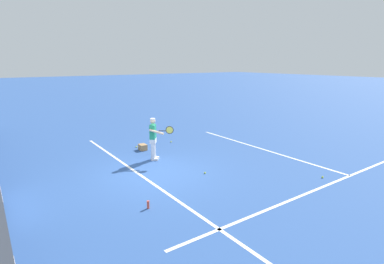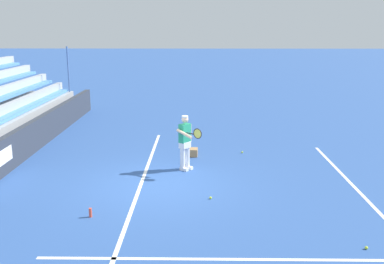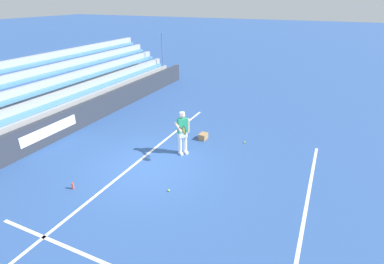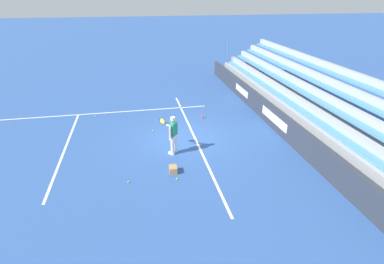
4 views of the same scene
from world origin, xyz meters
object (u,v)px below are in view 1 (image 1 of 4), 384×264
(tennis_ball_by_box, at_px, (171,142))
(water_bottle, at_px, (148,205))
(tennis_ball_far_right, at_px, (323,177))
(ball_box_cardboard, at_px, (143,147))
(tennis_ball_on_baseline, at_px, (136,147))
(tennis_ball_near_player, at_px, (205,173))
(tennis_player, at_px, (154,138))

(tennis_ball_by_box, xyz_separation_m, water_bottle, (5.54, -4.09, 0.08))
(water_bottle, bearing_deg, tennis_ball_far_right, 75.91)
(ball_box_cardboard, height_order, tennis_ball_far_right, ball_box_cardboard)
(tennis_ball_on_baseline, bearing_deg, tennis_ball_near_player, 7.25)
(water_bottle, bearing_deg, tennis_ball_on_baseline, 158.13)
(tennis_ball_on_baseline, distance_m, water_bottle, 6.13)
(tennis_ball_far_right, relative_size, water_bottle, 0.30)
(tennis_ball_near_player, bearing_deg, tennis_ball_on_baseline, -172.75)
(ball_box_cardboard, bearing_deg, tennis_ball_far_right, 28.23)
(tennis_ball_near_player, bearing_deg, tennis_player, -163.63)
(tennis_player, bearing_deg, tennis_ball_on_baseline, 175.86)
(tennis_ball_far_right, distance_m, water_bottle, 6.11)
(tennis_player, xyz_separation_m, water_bottle, (3.63, -2.13, -0.78))
(tennis_player, distance_m, tennis_ball_by_box, 2.87)
(tennis_ball_near_player, height_order, tennis_ball_on_baseline, same)
(ball_box_cardboard, relative_size, tennis_ball_on_baseline, 6.06)
(tennis_ball_by_box, relative_size, water_bottle, 0.30)
(tennis_player, height_order, tennis_ball_by_box, tennis_player)
(tennis_player, bearing_deg, tennis_ball_near_player, 16.37)
(water_bottle, bearing_deg, tennis_player, 149.58)
(tennis_ball_far_right, bearing_deg, tennis_ball_by_box, -165.36)
(tennis_ball_by_box, bearing_deg, tennis_ball_far_right, 14.64)
(tennis_ball_near_player, bearing_deg, water_bottle, -67.72)
(tennis_ball_far_right, height_order, tennis_ball_near_player, same)
(tennis_ball_far_right, bearing_deg, tennis_player, -143.47)
(tennis_ball_near_player, bearing_deg, tennis_ball_by_box, 164.22)
(water_bottle, bearing_deg, tennis_ball_near_player, 112.28)
(tennis_ball_far_right, relative_size, tennis_ball_near_player, 1.00)
(ball_box_cardboard, xyz_separation_m, tennis_ball_near_player, (3.99, 0.50, -0.10))
(tennis_ball_by_box, height_order, tennis_ball_on_baseline, same)
(tennis_ball_by_box, xyz_separation_m, tennis_ball_near_player, (4.37, -1.23, 0.00))
(tennis_player, distance_m, tennis_ball_far_right, 6.43)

